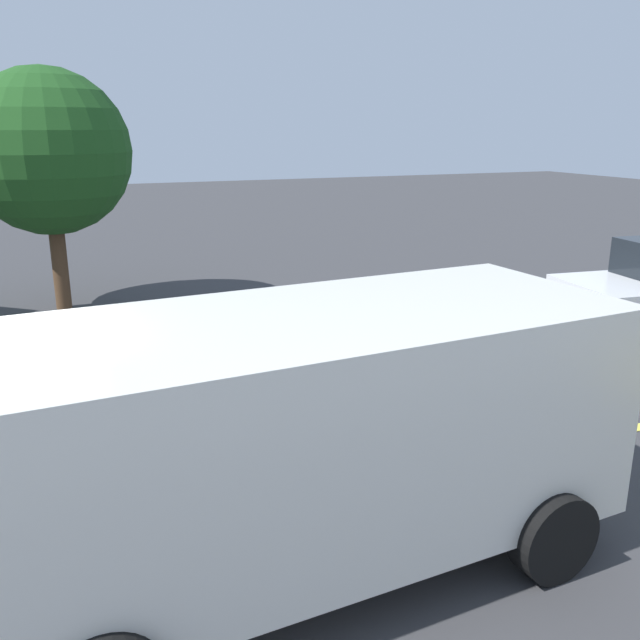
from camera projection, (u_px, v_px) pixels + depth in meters
name	position (u px, v px, depth m)	size (l,w,h in m)	color
lane_marking_centre	(296.00, 501.00, 6.69)	(28.00, 0.16, 0.01)	#E0D14C
white_van	(300.00, 430.00, 5.35)	(5.32, 2.54, 2.20)	silver
tree_centre_verge	(48.00, 153.00, 12.97)	(3.17, 3.17, 4.69)	#513823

